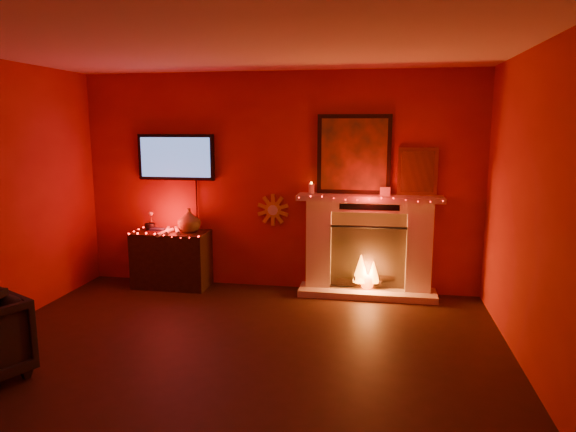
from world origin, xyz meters
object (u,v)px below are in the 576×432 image
at_px(fireplace, 368,236).
at_px(console_table, 173,256).
at_px(tv, 176,157).
at_px(sunburst_clock, 273,210).

relative_size(fireplace, console_table, 2.14).
relative_size(fireplace, tv, 1.76).
distance_m(fireplace, tv, 2.61).
relative_size(fireplace, sunburst_clock, 5.45).
xyz_separation_m(tv, console_table, (-0.02, -0.19, -1.24)).
bearing_deg(fireplace, console_table, -177.02).
bearing_deg(tv, fireplace, -1.50).
distance_m(tv, sunburst_clock, 1.41).
bearing_deg(sunburst_clock, tv, -178.76).
bearing_deg(sunburst_clock, fireplace, -4.37).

